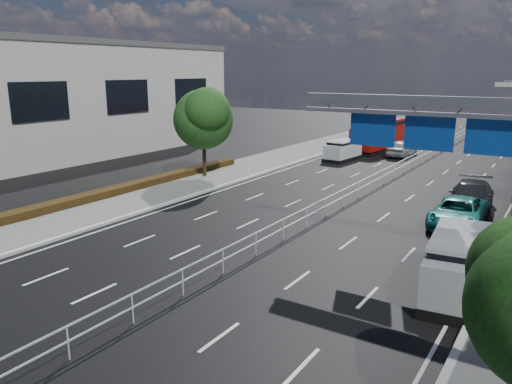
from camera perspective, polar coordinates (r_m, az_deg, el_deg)
The scene contains 13 objects.
ground at distance 17.30m, azimuth -11.85°, elevation -13.42°, with size 160.00×160.00×0.00m, color black.
median_fence at distance 35.83m, azimuth 14.02°, elevation 1.57°, with size 0.05×85.00×1.02m.
hedge_near at distance 29.95m, azimuth -23.55°, elevation -1.86°, with size 1.00×36.00×0.44m, color black.
overhead_gantry at distance 21.41m, azimuth 21.07°, elevation 6.91°, with size 10.24×0.38×7.45m.
near_building at distance 50.21m, azimuth -22.58°, elevation 9.47°, with size 12.00×38.00×10.00m, color beige.
near_tree_back at distance 36.96m, azimuth -6.00°, elevation 8.67°, with size 4.84×4.51×6.69m.
white_minivan at distance 45.34m, azimuth 9.85°, elevation 4.72°, with size 2.18×4.30×1.80m.
red_bus at distance 52.04m, azimuth 14.21°, elevation 6.40°, with size 3.26×10.26×3.01m.
near_car_silver at distance 48.71m, azimuth 16.35°, elevation 4.86°, with size 1.85×4.60×1.57m, color #989B9F.
near_car_dark at distance 73.96m, azimuth 20.67°, elevation 7.38°, with size 1.66×4.75×1.56m, color black.
silver_minivan at distance 19.28m, azimuth 22.60°, elevation -7.76°, with size 2.80×5.57×2.23m.
parked_car_teal at distance 27.68m, azimuth 22.11°, elevation -2.17°, with size 2.37×5.15×1.43m, color #1D837B.
parked_car_dark at distance 30.99m, azimuth 23.36°, elevation -0.48°, with size 2.28×5.61×1.63m, color black.
Camera 1 is at (11.03, -10.81, 7.80)m, focal length 35.00 mm.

